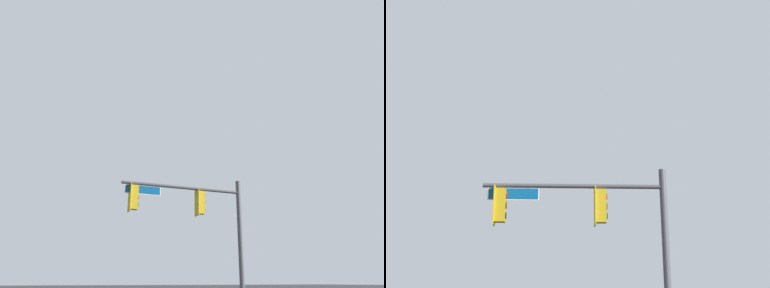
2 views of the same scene
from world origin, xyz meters
The scene contains 1 object.
signal_pole_near centered at (-3.12, -8.78, 4.46)m, with size 6.10×0.85×6.43m.
Camera 2 is at (-0.18, 8.38, 1.73)m, focal length 50.00 mm.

